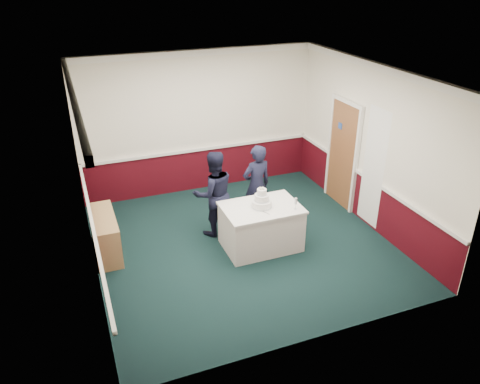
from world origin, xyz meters
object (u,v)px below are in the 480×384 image
object	(u,v)px
champagne_flute	(296,202)
person_woman	(256,186)
sideboard	(105,235)
cake_knife	(265,212)
person_man	(214,194)
cake_table	(261,226)
wedding_cake	(262,201)

from	to	relation	value
champagne_flute	person_woman	size ratio (longest dim) A/B	0.13
sideboard	person_woman	xyz separation A→B (m)	(2.79, 0.00, 0.44)
sideboard	cake_knife	xyz separation A→B (m)	(2.52, -0.99, 0.44)
person_man	person_woman	bearing A→B (deg)	-178.12
cake_table	person_woman	bearing A→B (deg)	72.80
person_woman	cake_table	bearing A→B (deg)	65.13
cake_table	wedding_cake	size ratio (longest dim) A/B	3.63
cake_table	person_woman	size ratio (longest dim) A/B	0.83
cake_table	wedding_cake	world-z (taller)	wedding_cake
champagne_flute	sideboard	bearing A→B (deg)	160.72
cake_table	person_man	bearing A→B (deg)	129.06
champagne_flute	person_man	bearing A→B (deg)	137.15
cake_knife	person_man	world-z (taller)	person_man
person_man	person_woman	xyz separation A→B (m)	(0.85, 0.04, -0.01)
champagne_flute	person_woman	bearing A→B (deg)	103.52
champagne_flute	person_man	world-z (taller)	person_man
champagne_flute	cake_knife	bearing A→B (deg)	171.42
wedding_cake	person_man	bearing A→B (deg)	129.06
champagne_flute	cake_table	bearing A→B (deg)	150.75
sideboard	cake_table	distance (m)	2.67
sideboard	wedding_cake	size ratio (longest dim) A/B	3.30
sideboard	person_man	xyz separation A→B (m)	(1.94, -0.04, 0.45)
cake_knife	champagne_flute	bearing A→B (deg)	-33.16
cake_table	person_man	world-z (taller)	person_man
wedding_cake	cake_table	bearing A→B (deg)	-90.00
wedding_cake	cake_knife	world-z (taller)	wedding_cake
cake_knife	person_man	bearing A→B (deg)	96.72
cake_table	champagne_flute	bearing A→B (deg)	-29.25
wedding_cake	champagne_flute	bearing A→B (deg)	-29.25
person_man	person_woman	distance (m)	0.85
wedding_cake	cake_knife	distance (m)	0.23
wedding_cake	person_man	size ratio (longest dim) A/B	0.23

